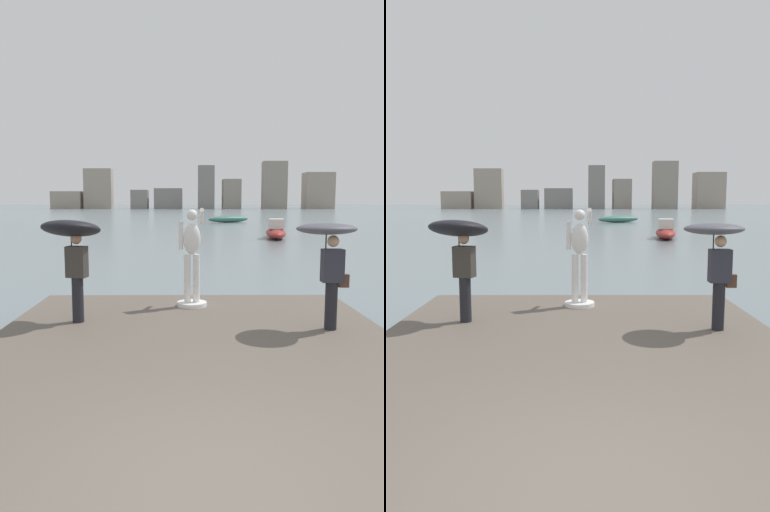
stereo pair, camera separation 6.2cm
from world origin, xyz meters
TOP-DOWN VIEW (x-y plane):
  - ground_plane at (0.00, 40.00)m, footprint 400.00×400.00m
  - pier at (0.00, 2.43)m, footprint 7.05×10.86m
  - statue_white_figure at (-0.00, 6.67)m, footprint 0.66×0.89m
  - onlooker_left at (-2.31, 5.36)m, footprint 1.36×1.38m
  - onlooker_right at (2.44, 4.78)m, footprint 1.08×1.08m
  - boat_near at (4.83, 52.71)m, footprint 5.36×3.16m
  - boat_mid at (6.19, 29.64)m, footprint 1.95×5.14m
  - distant_skyline at (6.16, 133.55)m, footprint 81.65×8.44m

SIDE VIEW (x-z plane):
  - ground_plane at x=0.00m, z-range 0.00..0.00m
  - pier at x=0.00m, z-range 0.00..0.40m
  - boat_near at x=4.83m, z-range 0.00..0.79m
  - boat_mid at x=6.19m, z-range -0.20..1.20m
  - statue_white_figure at x=0.00m, z-range 0.32..2.51m
  - onlooker_right at x=2.44m, z-range 0.97..2.93m
  - onlooker_left at x=-2.31m, z-range 0.99..3.05m
  - distant_skyline at x=6.16m, z-range -1.80..11.70m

